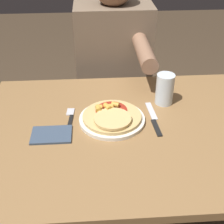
% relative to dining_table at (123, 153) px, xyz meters
% --- Properties ---
extents(dining_table, '(1.05, 0.78, 0.72)m').
position_rel_dining_table_xyz_m(dining_table, '(0.00, 0.00, 0.00)').
color(dining_table, olive).
rests_on(dining_table, ground_plane).
extents(plate, '(0.25, 0.25, 0.01)m').
position_rel_dining_table_xyz_m(plate, '(-0.04, 0.05, 0.13)').
color(plate, silver).
rests_on(plate, dining_table).
extents(pizza, '(0.22, 0.22, 0.04)m').
position_rel_dining_table_xyz_m(pizza, '(-0.04, 0.04, 0.14)').
color(pizza, tan).
rests_on(pizza, plate).
extents(fork, '(0.03, 0.18, 0.00)m').
position_rel_dining_table_xyz_m(fork, '(-0.20, 0.06, 0.12)').
color(fork, black).
rests_on(fork, dining_table).
extents(knife, '(0.03, 0.22, 0.00)m').
position_rel_dining_table_xyz_m(knife, '(0.12, 0.04, 0.12)').
color(knife, black).
rests_on(knife, dining_table).
extents(drinking_glass, '(0.07, 0.07, 0.13)m').
position_rel_dining_table_xyz_m(drinking_glass, '(0.18, 0.16, 0.18)').
color(drinking_glass, silver).
rests_on(drinking_glass, dining_table).
extents(napkin, '(0.14, 0.10, 0.01)m').
position_rel_dining_table_xyz_m(napkin, '(-0.26, -0.03, 0.12)').
color(napkin, '#38475B').
rests_on(napkin, dining_table).
extents(person_diner, '(0.39, 0.52, 1.17)m').
position_rel_dining_table_xyz_m(person_diner, '(0.01, 0.61, 0.08)').
color(person_diner, '#2D2D38').
rests_on(person_diner, ground_plane).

